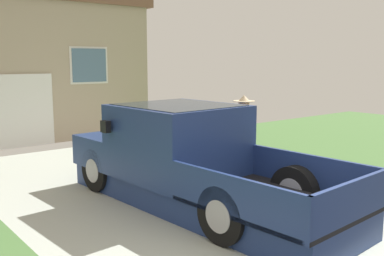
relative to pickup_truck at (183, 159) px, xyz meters
The scene contains 3 objects.
pickup_truck is the anchor object (origin of this frame).
person_with_hat 1.45m from the pickup_truck, ahead, with size 0.49×0.41×1.77m.
handbag 1.52m from the pickup_truck, 10.70° to the right, with size 0.34×0.19×0.46m.
Camera 1 is at (-4.38, -2.52, 2.41)m, focal length 41.29 mm.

